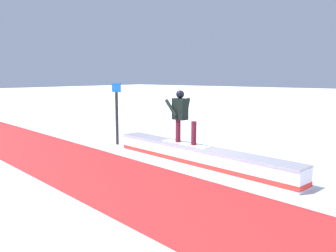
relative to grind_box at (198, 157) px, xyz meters
name	(u,v)px	position (x,y,z in m)	size (l,w,h in m)	color
ground_plane	(198,166)	(0.00, 0.00, -0.23)	(120.00, 120.00, 0.00)	white
grind_box	(198,157)	(0.00, 0.00, 0.00)	(5.88, 1.39, 0.51)	white
snowboarder	(182,115)	(0.61, -0.08, 1.06)	(1.58, 0.46, 1.44)	silver
safety_fence	(86,176)	(0.00, 3.60, 0.31)	(11.83, 0.06, 1.08)	red
trail_marker	(117,112)	(3.78, -0.62, 0.88)	(0.40, 0.10, 2.09)	#262628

